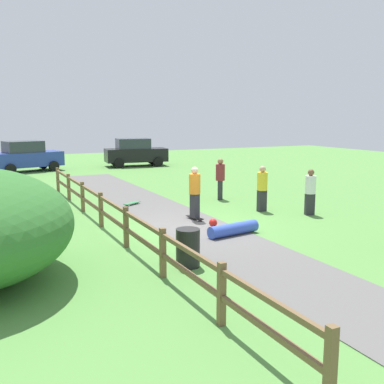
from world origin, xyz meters
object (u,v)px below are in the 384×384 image
Objects in this scene: bystander_yellow at (262,187)px; trash_bin at (188,248)px; bystander_white at (310,190)px; skateboard_loose at (132,203)px; skater_fallen at (232,229)px; bystander_maroon at (220,177)px; parked_car_blue at (26,156)px; skater_riding at (195,190)px; parked_car_black at (135,152)px.

trash_bin is at bearing -138.97° from bystander_yellow.
bystander_yellow is at bearing 133.33° from bystander_white.
skateboard_loose is 6.80m from bystander_white.
skater_fallen is (2.38, 2.00, -0.25)m from trash_bin.
bystander_maroon is (4.93, 7.23, 0.50)m from trash_bin.
bystander_maroon is at bearing 64.01° from skater_fallen.
parked_car_blue is (-1.23, 21.03, 0.51)m from trash_bin.
trash_bin is 7.09m from bystander_white.
bystander_maroon is at bearing 108.86° from bystander_white.
bystander_yellow reaches higher than trash_bin.
bystander_maroon reaches higher than skater_fallen.
bystander_maroon is 2.78m from bystander_yellow.
bystander_maroon is at bearing 48.33° from skater_riding.
skateboard_loose is at bearing 101.87° from skater_fallen.
skater_riding reaches higher than skateboard_loose.
parked_car_black is (-0.35, 17.83, 0.07)m from bystander_white.
bystander_maroon is (2.67, 3.00, -0.07)m from skater_riding.
skater_fallen is 5.87m from bystander_maroon.
parked_car_blue reaches higher than skater_fallen.
parked_car_black is (5.96, 21.05, 0.51)m from trash_bin.
bystander_white is at bearing -14.17° from skater_riding.
skater_fallen is at bearing 39.97° from trash_bin.
skater_fallen is 1.00× the size of bystander_maroon.
bystander_maroon is 1.03× the size of bystander_yellow.
parked_car_black and parked_car_blue have the same top height.
skater_fallen is 5.76m from skateboard_loose.
bystander_white is (5.11, -4.41, 0.80)m from skateboard_loose.
parked_car_black reaches higher than skater_riding.
parked_car_black is at bearing 91.13° from bystander_white.
skater_riding is 1.10× the size of bystander_white.
trash_bin is 0.50× the size of skater_riding.
parked_car_black is 7.18m from parked_car_blue.
skater_riding is 0.41× the size of parked_car_black.
skateboard_loose is 0.18× the size of parked_car_blue.
bystander_yellow reaches higher than skateboard_loose.
parked_car_black reaches higher than skateboard_loose.
bystander_yellow is (5.13, 4.46, 0.47)m from trash_bin.
bystander_maroon reaches higher than bystander_yellow.
trash_bin is 8.77m from bystander_maroon.
parked_car_black is at bearing 74.20° from trash_bin.
bystander_yellow reaches higher than bystander_white.
bystander_maroon reaches higher than bystander_white.
skater_riding is at bearing -72.54° from skateboard_loose.
skater_fallen is at bearing -138.07° from bystander_yellow.
bystander_white is at bearing 27.00° from trash_bin.
bystander_maroon is at bearing -94.23° from parked_car_black.
bystander_white is at bearing -46.67° from bystander_yellow.
skater_riding is 4.01m from bystander_maroon.
bystander_white is 17.84m from parked_car_black.
skater_riding is 1.04× the size of skater_fallen.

